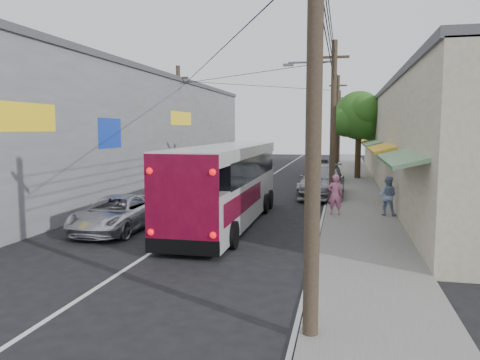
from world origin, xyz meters
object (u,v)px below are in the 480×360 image
at_px(parked_car_far, 318,168).
at_px(pedestrian_near, 335,194).
at_px(parked_car_mid, 326,173).
at_px(coach_bus, 227,184).
at_px(pedestrian_far, 387,196).
at_px(jeepney, 117,213).
at_px(parked_suv, 322,181).

relative_size(parked_car_far, pedestrian_near, 2.37).
relative_size(parked_car_mid, parked_car_far, 1.04).
relative_size(coach_bus, parked_car_mid, 2.54).
xyz_separation_m(coach_bus, pedestrian_far, (6.40, 2.62, -0.66)).
xyz_separation_m(parked_car_mid, parked_car_far, (-0.80, 4.71, -0.05)).
relative_size(coach_bus, pedestrian_far, 6.47).
height_order(jeepney, pedestrian_near, pedestrian_near).
height_order(coach_bus, parked_suv, coach_bus).
bearing_deg(coach_bus, parked_suv, 67.87).
height_order(jeepney, parked_suv, parked_suv).
relative_size(parked_suv, pedestrian_near, 3.45).
height_order(parked_car_far, pedestrian_near, pedestrian_near).
distance_m(coach_bus, parked_car_mid, 15.54).
xyz_separation_m(parked_suv, parked_car_far, (-0.80, 11.37, -0.19)).
bearing_deg(pedestrian_far, coach_bus, 36.40).
height_order(jeepney, pedestrian_far, pedestrian_far).
bearing_deg(parked_car_mid, coach_bus, -96.61).
relative_size(coach_bus, parked_suv, 1.82).
bearing_deg(pedestrian_near, jeepney, 22.57).
distance_m(parked_suv, pedestrian_near, 6.19).
height_order(coach_bus, pedestrian_near, coach_bus).
distance_m(parked_car_far, pedestrian_near, 17.58).
bearing_deg(parked_car_mid, parked_suv, -83.95).
height_order(pedestrian_near, pedestrian_far, pedestrian_near).
height_order(parked_suv, pedestrian_far, pedestrian_far).
bearing_deg(pedestrian_far, parked_car_far, -63.39).
relative_size(coach_bus, pedestrian_near, 6.26).
relative_size(parked_suv, parked_car_far, 1.46).
distance_m(parked_suv, parked_car_mid, 6.67).
bearing_deg(parked_car_mid, pedestrian_near, -80.30).
bearing_deg(jeepney, coach_bus, 30.85).
distance_m(jeepney, pedestrian_near, 9.12).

